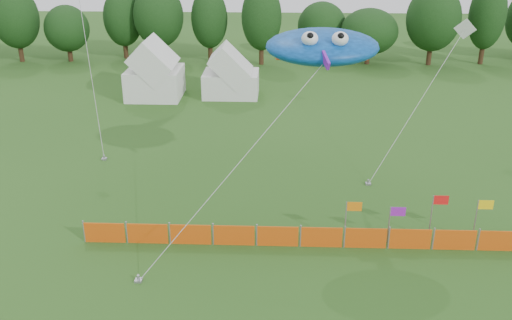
{
  "coord_description": "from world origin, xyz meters",
  "views": [
    {
      "loc": [
        0.83,
        -14.45,
        13.84
      ],
      "look_at": [
        0.0,
        6.0,
        5.2
      ],
      "focal_mm": 40.0,
      "sensor_mm": 36.0,
      "label": 1
    }
  ],
  "objects_px": {
    "tent_left": "(154,74)",
    "tent_right": "(231,76)",
    "stingray_kite": "(323,45)",
    "barrier_fence": "(321,237)"
  },
  "relations": [
    {
      "from": "tent_right",
      "to": "stingray_kite",
      "type": "distance_m",
      "value": 22.61
    },
    {
      "from": "barrier_fence",
      "to": "stingray_kite",
      "type": "distance_m",
      "value": 8.79
    },
    {
      "from": "tent_right",
      "to": "barrier_fence",
      "type": "bearing_deg",
      "value": -75.91
    },
    {
      "from": "tent_right",
      "to": "stingray_kite",
      "type": "relative_size",
      "value": 0.35
    },
    {
      "from": "tent_left",
      "to": "stingray_kite",
      "type": "xyz_separation_m",
      "value": [
        12.37,
        -20.0,
        6.52
      ]
    },
    {
      "from": "stingray_kite",
      "to": "barrier_fence",
      "type": "bearing_deg",
      "value": -88.95
    },
    {
      "from": "tent_left",
      "to": "tent_right",
      "type": "height_order",
      "value": "tent_left"
    },
    {
      "from": "tent_left",
      "to": "tent_right",
      "type": "bearing_deg",
      "value": 6.13
    },
    {
      "from": "tent_right",
      "to": "stingray_kite",
      "type": "xyz_separation_m",
      "value": [
        6.02,
        -20.69,
        6.86
      ]
    },
    {
      "from": "tent_left",
      "to": "barrier_fence",
      "type": "relative_size",
      "value": 0.21
    }
  ]
}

